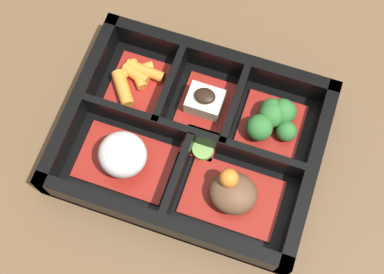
{
  "coord_description": "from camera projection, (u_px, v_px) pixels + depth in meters",
  "views": [
    {
      "loc": [
        -0.07,
        0.19,
        0.58
      ],
      "look_at": [
        0.0,
        0.0,
        0.03
      ],
      "focal_mm": 50.0,
      "sensor_mm": 36.0,
      "label": 1
    }
  ],
  "objects": [
    {
      "name": "ground_plane",
      "position": [
        192.0,
        145.0,
        0.61
      ],
      "size": [
        3.0,
        3.0,
        0.0
      ],
      "primitive_type": "plane",
      "color": "brown"
    },
    {
      "name": "bento_base",
      "position": [
        192.0,
        143.0,
        0.61
      ],
      "size": [
        0.28,
        0.22,
        0.01
      ],
      "color": "black",
      "rests_on": "ground_plane"
    },
    {
      "name": "bento_rim",
      "position": [
        192.0,
        136.0,
        0.59
      ],
      "size": [
        0.28,
        0.22,
        0.05
      ],
      "color": "black",
      "rests_on": "ground_plane"
    },
    {
      "name": "bowl_stew",
      "position": [
        232.0,
        193.0,
        0.56
      ],
      "size": [
        0.1,
        0.07,
        0.05
      ],
      "color": "maroon",
      "rests_on": "bento_base"
    },
    {
      "name": "bowl_rice",
      "position": [
        123.0,
        156.0,
        0.57
      ],
      "size": [
        0.1,
        0.07,
        0.05
      ],
      "color": "maroon",
      "rests_on": "bento_base"
    },
    {
      "name": "bowl_greens",
      "position": [
        274.0,
        119.0,
        0.59
      ],
      "size": [
        0.07,
        0.07,
        0.03
      ],
      "color": "maroon",
      "rests_on": "bento_base"
    },
    {
      "name": "bowl_tofu",
      "position": [
        201.0,
        102.0,
        0.61
      ],
      "size": [
        0.06,
        0.07,
        0.04
      ],
      "color": "maroon",
      "rests_on": "bento_base"
    },
    {
      "name": "bowl_carrots",
      "position": [
        135.0,
        81.0,
        0.62
      ],
      "size": [
        0.06,
        0.07,
        0.02
      ],
      "color": "maroon",
      "rests_on": "bento_base"
    },
    {
      "name": "bowl_pickles",
      "position": [
        200.0,
        144.0,
        0.59
      ],
      "size": [
        0.04,
        0.04,
        0.01
      ],
      "color": "maroon",
      "rests_on": "bento_base"
    }
  ]
}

